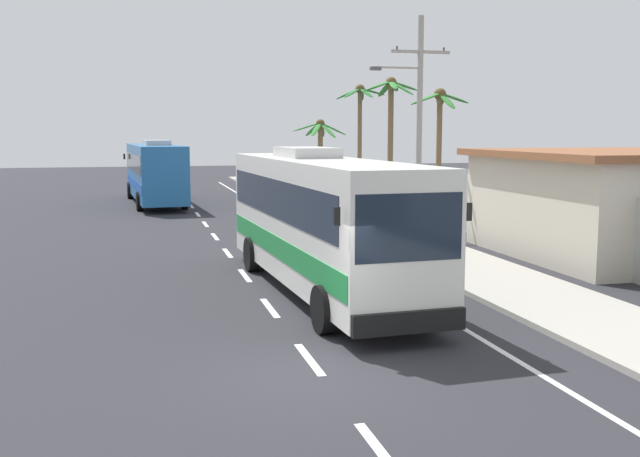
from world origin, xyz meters
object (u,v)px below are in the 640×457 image
Objects in this scene: pedestrian_near_kerb at (413,212)px; palm_nearest at (391,115)px; coach_bus_foreground at (321,218)px; motorcycle_beside_bus at (317,224)px; palm_second at (360,117)px; utility_pole_mid at (418,118)px; palm_third at (439,125)px; coach_bus_far_lane at (155,171)px; palm_fourth at (320,142)px.

palm_nearest reaches higher than pedestrian_near_kerb.
coach_bus_foreground is 9.49m from motorcycle_beside_bus.
palm_second is (0.31, 6.42, 0.02)m from palm_nearest.
utility_pole_mid is at bearing -74.94° from pedestrian_near_kerb.
motorcycle_beside_bus is 8.55m from palm_third.
coach_bus_foreground is 25.60m from palm_second.
pedestrian_near_kerb is (5.93, 8.63, -0.90)m from coach_bus_foreground.
motorcycle_beside_bus is at bearing -125.34° from palm_nearest.
pedestrian_near_kerb is at bearing 55.51° from coach_bus_foreground.
utility_pole_mid reaches higher than pedestrian_near_kerb.
palm_third is (8.79, 12.84, 2.57)m from coach_bus_foreground.
motorcycle_beside_bus is 1.10× the size of pedestrian_near_kerb.
palm_nearest is at bearing -33.73° from coach_bus_far_lane.
utility_pole_mid is at bearing -100.99° from palm_nearest.
pedestrian_near_kerb is at bearing -116.21° from utility_pole_mid.
palm_second is (8.43, 23.97, 3.10)m from coach_bus_foreground.
utility_pole_mid is 13.93m from palm_second.
motorcycle_beside_bus is at bearing -167.44° from utility_pole_mid.
palm_fourth is (10.46, 2.10, 1.61)m from coach_bus_far_lane.
coach_bus_foreground is 1.30× the size of utility_pole_mid.
motorcycle_beside_bus is 11.22m from palm_nearest.
palm_nearest is (1.44, 7.40, 0.28)m from utility_pole_mid.
palm_third is at bearing 29.10° from motorcycle_beside_bus.
palm_second is 1.13× the size of palm_third.
palm_third is at bearing -82.46° from palm_fourth.
palm_fourth is (0.93, 18.85, 2.49)m from pedestrian_near_kerb.
pedestrian_near_kerb is at bearing -99.27° from palm_second.
utility_pole_mid is (0.75, 1.52, 3.71)m from pedestrian_near_kerb.
palm_fourth is (-1.26, 9.92, -1.50)m from palm_nearest.
motorcycle_beside_bus is (5.76, -16.23, -1.31)m from coach_bus_far_lane.
palm_second is at bearing 87.19° from palm_nearest.
palm_fourth is (-1.94, 14.64, -0.98)m from palm_third.
utility_pole_mid is 1.27× the size of palm_second.
coach_bus_far_lane is 6.11× the size of motorcycle_beside_bus.
coach_bus_foreground is 2.30× the size of palm_fourth.
palm_fourth is at bearing 97.24° from palm_nearest.
palm_nearest is 6.42m from palm_second.
coach_bus_far_lane is at bearing 124.03° from utility_pole_mid.
motorcycle_beside_bus is at bearing 33.48° from pedestrian_near_kerb.
palm_second is (12.04, -1.41, 3.13)m from coach_bus_far_lane.
palm_nearest is 10.11m from palm_fourth.
motorcycle_beside_bus is at bearing -104.39° from palm_fourth.
palm_fourth is (6.86, 27.48, 1.59)m from coach_bus_foreground.
palm_third is at bearing -88.13° from palm_second.
palm_second is at bearing 82.77° from utility_pole_mid.
palm_third is at bearing -81.82° from palm_nearest.
palm_fourth is (-1.57, 3.51, -1.52)m from palm_second.
palm_third reaches higher than palm_fourth.
coach_bus_foreground is 10.51m from pedestrian_near_kerb.
motorcycle_beside_bus is at bearing -70.47° from coach_bus_far_lane.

